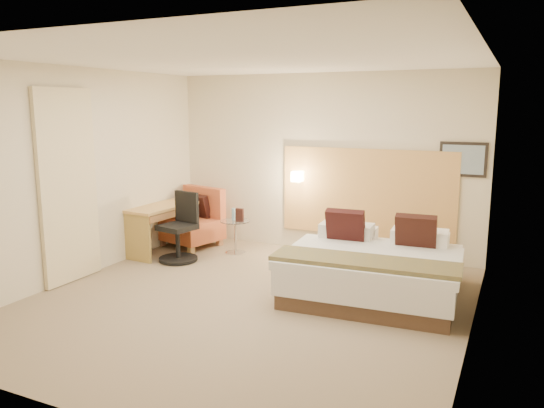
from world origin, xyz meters
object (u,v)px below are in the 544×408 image
at_px(lounge_chair, 194,223).
at_px(desk_chair, 180,233).
at_px(bed, 375,268).
at_px(side_table, 235,235).
at_px(desk, 163,216).

distance_m(lounge_chair, desk_chair, 0.89).
xyz_separation_m(bed, lounge_chair, (-3.21, 1.00, 0.05)).
height_order(lounge_chair, desk_chair, desk_chair).
xyz_separation_m(lounge_chair, side_table, (0.86, -0.16, -0.08)).
xyz_separation_m(bed, desk_chair, (-2.90, 0.17, 0.09)).
bearing_deg(bed, desk, 173.11).
relative_size(lounge_chair, desk_chair, 1.05).
bearing_deg(desk, lounge_chair, 75.79).
bearing_deg(bed, lounge_chair, 162.72).
bearing_deg(side_table, desk_chair, -129.13).
xyz_separation_m(side_table, desk_chair, (-0.54, -0.66, 0.12)).
xyz_separation_m(side_table, desk, (-1.01, -0.43, 0.29)).
bearing_deg(desk, desk_chair, -26.70).
bearing_deg(bed, side_table, 160.46).
distance_m(lounge_chair, side_table, 0.88).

